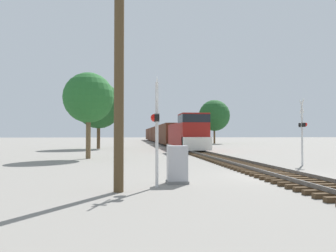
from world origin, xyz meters
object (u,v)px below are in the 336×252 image
Objects in this scene: relay_cabinet at (177,165)px; tree_far_right at (89,98)px; crossing_signal_near at (156,123)px; tree_mid_background at (99,105)px; utility_pole at (119,66)px; tree_deep_background at (214,115)px; crossing_signal_far at (302,127)px; freight_train at (160,134)px.

tree_far_right is at bearing 110.52° from relay_cabinet.
crossing_signal_near is 0.44× the size of tree_mid_background.
tree_far_right is (-3.03, 15.91, 0.61)m from utility_pole.
tree_deep_background is (18.31, 57.24, 1.69)m from utility_pole.
utility_pole is at bearing -143.15° from relay_cabinet.
crossing_signal_far is at bearing 36.32° from relay_cabinet.
relay_cabinet is at bearing -106.10° from tree_deep_background.
tree_mid_background is (-4.01, 34.67, 1.66)m from utility_pole.
crossing_signal_far is at bearing -85.92° from freight_train.
crossing_signal_far is 49.51m from tree_deep_background.
tree_deep_background reaches higher than crossing_signal_near.
freight_train is 13.81m from tree_deep_background.
tree_far_right reaches higher than crossing_signal_far.
crossing_signal_near is 34.45m from tree_mid_background.
tree_far_right is at bearing -87.03° from tree_mid_background.
tree_deep_background reaches higher than freight_train.
tree_deep_background is at bearing -33.55° from freight_train.
crossing_signal_near is 2.09m from relay_cabinet.
crossing_signal_far is (9.96, 7.52, 0.04)m from crossing_signal_near.
relay_cabinet is at bearing -94.58° from freight_train.
crossing_signal_far is 0.46× the size of tree_mid_background.
crossing_signal_near is 15.91m from tree_far_right.
utility_pole is 60.12m from tree_deep_background.
tree_deep_background is (16.95, 56.40, 3.64)m from crossing_signal_near.
freight_train is 10.07× the size of utility_pole.
tree_mid_background is at bearing -166.84° from crossing_signal_near.
utility_pole is 34.94m from tree_mid_background.
crossing_signal_near is at bearing -106.73° from tree_deep_background.
crossing_signal_far is at bearing 36.43° from utility_pole.
utility_pole is 16.20m from tree_far_right.
tree_mid_background is 0.99× the size of tree_deep_background.
crossing_signal_near reaches higher than relay_cabinet.
crossing_signal_far is 0.60× the size of tree_far_right.
freight_train reaches higher than relay_cabinet.
tree_deep_background is (22.32, 22.57, 0.03)m from tree_mid_background.
utility_pole reaches higher than crossing_signal_near.
tree_mid_background is (-0.97, 18.76, 1.05)m from tree_far_right.
tree_far_right is 18.82m from tree_mid_background.
crossing_signal_far is 11.35m from relay_cabinet.
freight_train reaches higher than crossing_signal_near.
freight_train is 9.28× the size of tree_mid_background.
utility_pole reaches higher than relay_cabinet.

